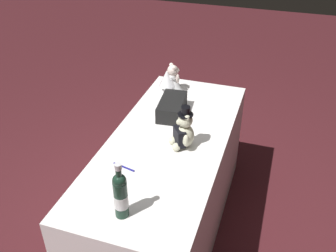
{
  "coord_description": "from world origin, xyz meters",
  "views": [
    {
      "loc": [
        -1.83,
        -0.61,
        2.14
      ],
      "look_at": [
        0.0,
        0.0,
        0.89
      ],
      "focal_mm": 40.22,
      "sensor_mm": 36.0,
      "label": 1
    }
  ],
  "objects": [
    {
      "name": "gift_case_black",
      "position": [
        0.31,
        0.07,
        0.84
      ],
      "size": [
        0.33,
        0.19,
        0.11
      ],
      "color": "black",
      "rests_on": "reception_table"
    },
    {
      "name": "champagne_bottle",
      "position": [
        -0.67,
        0.01,
        0.92
      ],
      "size": [
        0.07,
        0.07,
        0.31
      ],
      "color": "#1A3527",
      "rests_on": "reception_table"
    },
    {
      "name": "teddy_bear_groom",
      "position": [
        -0.04,
        -0.11,
        0.89
      ],
      "size": [
        0.15,
        0.16,
        0.27
      ],
      "color": "beige",
      "rests_on": "reception_table"
    },
    {
      "name": "signing_pen",
      "position": [
        -0.34,
        0.15,
        0.79
      ],
      "size": [
        0.04,
        0.15,
        0.01
      ],
      "color": "navy",
      "rests_on": "reception_table"
    },
    {
      "name": "ground_plane",
      "position": [
        0.0,
        0.0,
        0.0
      ],
      "size": [
        12.0,
        12.0,
        0.0
      ],
      "primitive_type": "plane",
      "color": "#47191E"
    },
    {
      "name": "reception_table",
      "position": [
        0.0,
        0.0,
        0.39
      ],
      "size": [
        1.7,
        0.72,
        0.79
      ],
      "primitive_type": "cube",
      "color": "white",
      "rests_on": "ground_plane"
    },
    {
      "name": "teddy_bear_bride",
      "position": [
        0.63,
        0.18,
        0.88
      ],
      "size": [
        0.21,
        0.21,
        0.22
      ],
      "color": "white",
      "rests_on": "reception_table"
    }
  ]
}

